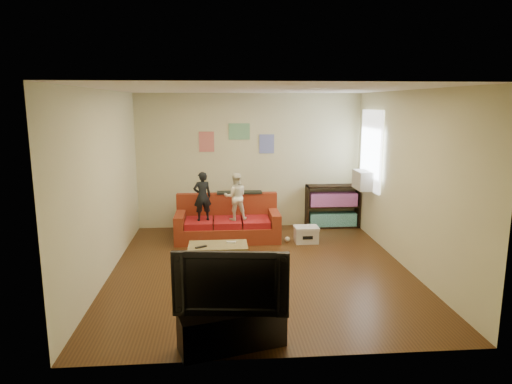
{
  "coord_description": "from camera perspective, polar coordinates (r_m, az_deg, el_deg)",
  "views": [
    {
      "loc": [
        -0.6,
        -6.62,
        2.51
      ],
      "look_at": [
        0.0,
        0.8,
        1.05
      ],
      "focal_mm": 32.0,
      "sensor_mm": 36.0,
      "label": 1
    }
  ],
  "objects": [
    {
      "name": "tissue",
      "position": [
        8.43,
        3.95,
        -5.92
      ],
      "size": [
        0.12,
        0.12,
        0.1
      ],
      "primitive_type": "sphere",
      "rotation": [
        0.0,
        0.0,
        0.24
      ],
      "color": "white",
      "rests_on": "ground"
    },
    {
      "name": "ac_unit",
      "position": [
        8.82,
        13.28,
        1.46
      ],
      "size": [
        0.28,
        0.55,
        0.35
      ],
      "primitive_type": "cube",
      "color": "#B7B2A3",
      "rests_on": "window"
    },
    {
      "name": "tv_stand",
      "position": [
        4.95,
        -3.01,
        -16.71
      ],
      "size": [
        1.15,
        0.64,
        0.41
      ],
      "primitive_type": "cube",
      "rotation": [
        0.0,
        0.0,
        0.27
      ],
      "color": "black",
      "rests_on": "ground"
    },
    {
      "name": "remote",
      "position": [
        6.86,
        -6.89,
        -6.82
      ],
      "size": [
        0.18,
        0.13,
        0.02
      ],
      "primitive_type": "cube",
      "rotation": [
        0.0,
        0.0,
        0.55
      ],
      "color": "black",
      "rests_on": "coffee_table"
    },
    {
      "name": "child_b",
      "position": [
        8.29,
        -2.57,
        -0.58
      ],
      "size": [
        0.45,
        0.37,
        0.86
      ],
      "primitive_type": "imported",
      "rotation": [
        0.0,
        0.0,
        3.24
      ],
      "color": "white",
      "rests_on": "sofa"
    },
    {
      "name": "room_shell",
      "position": [
        6.75,
        0.55,
        1.2
      ],
      "size": [
        4.52,
        5.02,
        2.72
      ],
      "color": "#462810",
      "rests_on": "ground"
    },
    {
      "name": "child_a",
      "position": [
        8.29,
        -6.72,
        -0.53
      ],
      "size": [
        0.37,
        0.29,
        0.9
      ],
      "primitive_type": "imported",
      "rotation": [
        0.0,
        0.0,
        3.38
      ],
      "color": "black",
      "rests_on": "sofa"
    },
    {
      "name": "artwork_center",
      "position": [
        9.13,
        -2.12,
        7.57
      ],
      "size": [
        0.42,
        0.01,
        0.32
      ],
      "primitive_type": "cube",
      "color": "#72B27F",
      "rests_on": "room_shell"
    },
    {
      "name": "artwork_left",
      "position": [
        9.14,
        -6.21,
        6.26
      ],
      "size": [
        0.3,
        0.01,
        0.4
      ],
      "primitive_type": "cube",
      "color": "#D87266",
      "rests_on": "room_shell"
    },
    {
      "name": "television",
      "position": [
        4.72,
        -3.08,
        -10.88
      ],
      "size": [
        1.18,
        0.29,
        0.67
      ],
      "primitive_type": "imported",
      "rotation": [
        0.0,
        0.0,
        -0.11
      ],
      "color": "black",
      "rests_on": "tv_stand"
    },
    {
      "name": "artwork_right",
      "position": [
        9.19,
        1.34,
        6.03
      ],
      "size": [
        0.3,
        0.01,
        0.38
      ],
      "primitive_type": "cube",
      "color": "#727FCC",
      "rests_on": "room_shell"
    },
    {
      "name": "sofa",
      "position": [
        8.58,
        -3.57,
        -3.98
      ],
      "size": [
        1.91,
        0.88,
        0.84
      ],
      "color": "maroon",
      "rests_on": "ground"
    },
    {
      "name": "bookshelf",
      "position": [
        9.45,
        9.54,
        -2.03
      ],
      "size": [
        1.09,
        0.33,
        0.87
      ],
      "color": "black",
      "rests_on": "ground"
    },
    {
      "name": "file_box",
      "position": [
        8.4,
        6.29,
        -5.29
      ],
      "size": [
        0.43,
        0.33,
        0.3
      ],
      "color": "silver",
      "rests_on": "ground"
    },
    {
      "name": "window",
      "position": [
        8.78,
        14.19,
        5.07
      ],
      "size": [
        0.04,
        1.08,
        1.48
      ],
      "primitive_type": "cube",
      "color": "white",
      "rests_on": "room_shell"
    },
    {
      "name": "game_controller",
      "position": [
        7.01,
        -3.14,
        -6.31
      ],
      "size": [
        0.14,
        0.06,
        0.03
      ],
      "primitive_type": "cube",
      "rotation": [
        0.0,
        0.0,
        -0.16
      ],
      "color": "white",
      "rests_on": "coffee_table"
    },
    {
      "name": "coffee_table",
      "position": [
        6.98,
        -4.77,
        -7.02
      ],
      "size": [
        0.89,
        0.49,
        0.4
      ],
      "color": "olive",
      "rests_on": "ground"
    }
  ]
}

